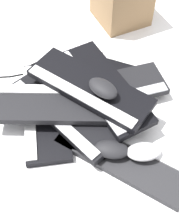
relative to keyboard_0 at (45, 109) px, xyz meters
The scene contains 13 objects.
ground_plane 0.09m from the keyboard_0, behind, with size 3.20×3.20×0.00m, color white.
keyboard_0 is the anchor object (origin of this frame).
keyboard_1 0.33m from the keyboard_0, 156.95° to the left, with size 0.46×0.29×0.03m.
keyboard_2 0.22m from the keyboard_0, 163.57° to the right, with size 0.23×0.46×0.03m.
keyboard_3 0.09m from the keyboard_0, behind, with size 0.45×0.37×0.03m.
keyboard_4 0.08m from the keyboard_0, 168.15° to the left, with size 0.46×0.23×0.03m.
keyboard_5 0.23m from the keyboard_0, 152.55° to the right, with size 0.46×0.34×0.03m.
keyboard_6 0.23m from the keyboard_0, 153.24° to the right, with size 0.40×0.43×0.03m.
keyboard_7 0.18m from the keyboard_0, 159.52° to the right, with size 0.46×0.31×0.03m.
mouse_0 0.39m from the keyboard_0, 161.16° to the left, with size 0.11×0.07×0.04m, color silver.
mouse_1 0.24m from the keyboard_0, behind, with size 0.11×0.07×0.04m, color black.
mouse_3 0.30m from the keyboard_0, 152.62° to the left, with size 0.11×0.07×0.04m, color black.
cable_1 0.23m from the keyboard_0, 74.05° to the right, with size 0.44×0.25×0.01m.
Camera 1 is at (-0.20, 0.65, 0.90)m, focal length 50.00 mm.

